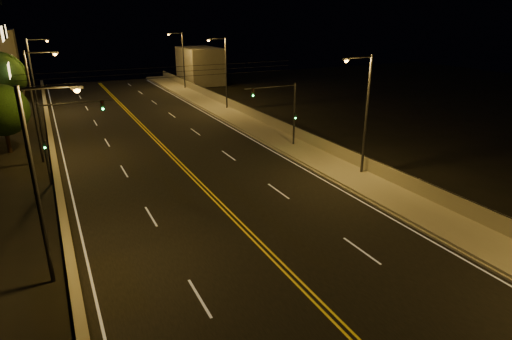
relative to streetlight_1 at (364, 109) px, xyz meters
name	(u,v)px	position (x,y,z in m)	size (l,w,h in m)	color
road	(216,200)	(-11.52, 0.58, -5.24)	(18.00, 120.00, 0.02)	black
sidewalk	(346,173)	(-0.72, 0.58, -5.10)	(3.60, 120.00, 0.30)	gray
curb	(326,178)	(-2.59, 0.58, -5.18)	(0.14, 120.00, 0.15)	gray
parapet_wall	(364,162)	(0.93, 0.58, -4.45)	(0.30, 120.00, 1.00)	gray
jersey_barrier	(64,223)	(-20.86, 0.58, -4.82)	(0.45, 120.00, 0.86)	gray
distant_building_right	(200,66)	(4.98, 50.29, -2.14)	(6.00, 10.00, 6.23)	gray
parapet_rail	(364,156)	(0.93, 0.58, -3.92)	(0.06, 0.06, 120.00)	black
lane_markings	(216,200)	(-11.52, 0.51, -5.23)	(17.32, 116.00, 0.00)	silver
streetlight_1	(364,109)	(0.00, 0.00, 0.00)	(2.55, 0.28, 9.09)	#2D2D33
streetlight_2	(224,69)	(0.00, 26.88, 0.00)	(2.55, 0.28, 9.09)	#2D2D33
streetlight_3	(182,57)	(0.00, 44.80, 0.00)	(2.55, 0.28, 9.09)	#2D2D33
streetlight_4	(41,175)	(-21.44, -4.64, 0.00)	(2.55, 0.28, 9.09)	#2D2D33
streetlight_5	(36,100)	(-21.44, 14.49, 0.00)	(2.55, 0.28, 9.09)	#2D2D33
streetlight_6	(34,72)	(-21.44, 34.37, 0.00)	(2.55, 0.28, 9.09)	#2D2D33
traffic_signal_right	(285,108)	(-1.53, 8.82, -1.46)	(5.11, 0.31, 5.99)	#2D2D33
traffic_signal_left	(58,132)	(-20.31, 8.82, -1.46)	(5.11, 0.31, 5.99)	#2D2D33
overhead_wires	(170,72)	(-11.52, 10.08, 2.15)	(22.00, 0.03, 0.83)	black
tree_0	(2,110)	(-24.32, 18.71, -1.39)	(4.53, 4.53, 6.14)	black
tree_2	(1,76)	(-25.08, 35.09, -0.40)	(5.69, 5.69, 7.71)	black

